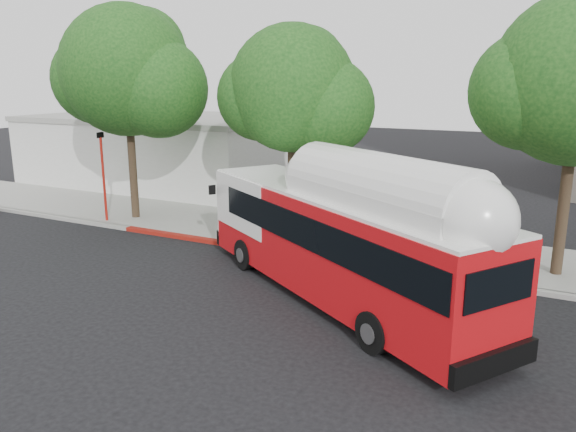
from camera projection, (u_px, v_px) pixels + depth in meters
name	position (u px, v px, depth m)	size (l,w,h in m)	color
ground	(236.00, 289.00, 17.79)	(120.00, 120.00, 0.00)	black
sidewalk	(319.00, 237.00, 23.40)	(60.00, 5.00, 0.15)	gray
curb_strip	(291.00, 254.00, 21.15)	(60.00, 0.30, 0.15)	gray
red_curb_segment	(224.00, 243.00, 22.47)	(10.00, 0.32, 0.16)	maroon
street_tree_left	(136.00, 76.00, 24.79)	(6.67, 5.80, 9.74)	#2D2116
street_tree_mid	(302.00, 94.00, 21.89)	(5.75, 5.00, 8.62)	#2D2116
low_commercial_bldg	(165.00, 149.00, 35.57)	(16.20, 10.20, 4.25)	silver
transit_bus	(338.00, 244.00, 16.54)	(11.78, 8.66, 3.73)	red
signal_pole	(104.00, 178.00, 25.34)	(0.12, 0.40, 4.18)	red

